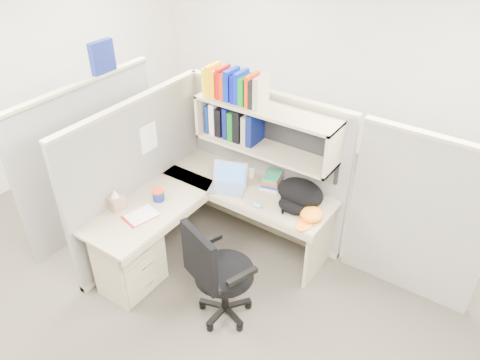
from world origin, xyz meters
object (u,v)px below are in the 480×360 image
Objects in this scene: desk at (161,241)px; backpack at (297,196)px; laptop at (227,179)px; task_chair at (220,287)px; snack_canister at (158,195)px.

backpack reaches higher than desk.
desk is at bearing -130.43° from laptop.
backpack is 0.42× the size of task_chair.
laptop is 0.32× the size of task_chair.
task_chair is (0.50, -0.80, -0.48)m from laptop.
task_chair is (0.93, -0.30, -0.41)m from snack_canister.
backpack reaches higher than laptop.
task_chair reaches higher than desk.
laptop is 1.06m from task_chair.
laptop is (0.26, 0.71, 0.41)m from desk.
laptop is at bearing 175.62° from backpack.
backpack is at bearing 77.78° from task_chair.
desk is at bearing -49.39° from snack_canister.
snack_canister is 0.11× the size of task_chair.
desk is at bearing -153.72° from backpack.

